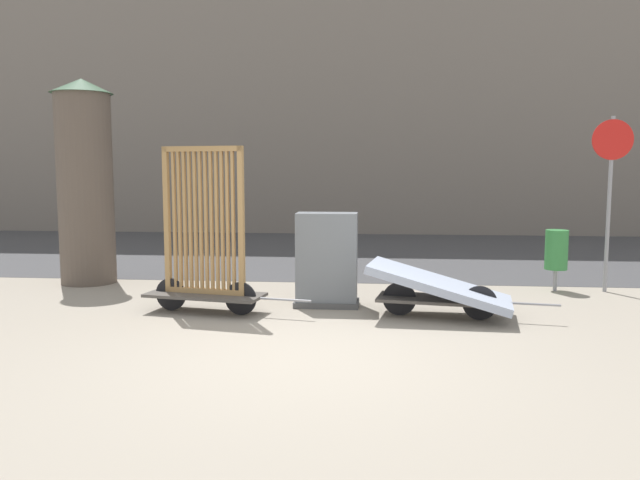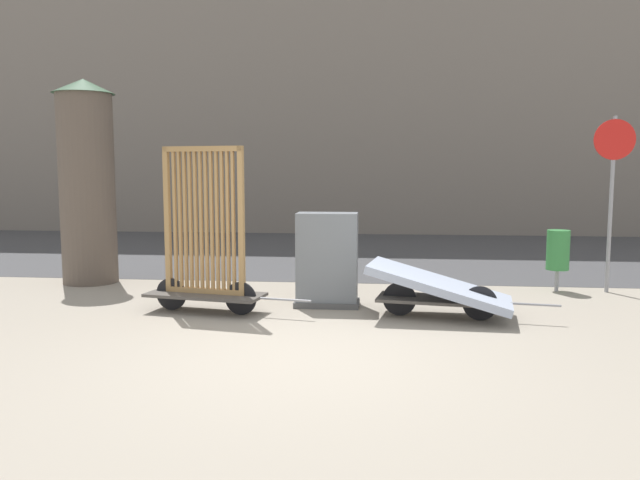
# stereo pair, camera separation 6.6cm
# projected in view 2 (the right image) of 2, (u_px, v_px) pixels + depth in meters

# --- Properties ---
(ground_plane) EXTENTS (60.00, 60.00, 0.00)m
(ground_plane) POSITION_uv_depth(u_px,v_px,m) (302.00, 356.00, 6.43)
(ground_plane) COLOR gray
(road_strip) EXTENTS (56.00, 8.16, 0.01)m
(road_strip) POSITION_uv_depth(u_px,v_px,m) (348.00, 252.00, 14.63)
(road_strip) COLOR #424244
(road_strip) RESTS_ON ground_plane
(building_facade) EXTENTS (48.00, 4.00, 12.11)m
(building_facade) POSITION_uv_depth(u_px,v_px,m) (360.00, 40.00, 19.97)
(building_facade) COLOR slate
(building_facade) RESTS_ON ground_plane
(bike_cart_with_bedframe) EXTENTS (2.30, 0.88, 2.23)m
(bike_cart_with_bedframe) POSITION_uv_depth(u_px,v_px,m) (205.00, 253.00, 8.33)
(bike_cart_with_bedframe) COLOR #4C4742
(bike_cart_with_bedframe) RESTS_ON ground_plane
(bike_cart_with_mattress) EXTENTS (2.45, 1.22, 0.72)m
(bike_cart_with_mattress) POSITION_uv_depth(u_px,v_px,m) (440.00, 288.00, 8.07)
(bike_cart_with_mattress) COLOR #4C4742
(bike_cart_with_mattress) RESTS_ON ground_plane
(utility_cabinet) EXTENTS (0.91, 0.49, 1.32)m
(utility_cabinet) POSITION_uv_depth(u_px,v_px,m) (327.00, 263.00, 8.75)
(utility_cabinet) COLOR #4C4C4C
(utility_cabinet) RESTS_ON ground_plane
(trash_bin) EXTENTS (0.35, 0.35, 0.97)m
(trash_bin) POSITION_uv_depth(u_px,v_px,m) (558.00, 250.00, 9.82)
(trash_bin) COLOR gray
(trash_bin) RESTS_ON ground_plane
(sign_post) EXTENTS (0.62, 0.06, 2.74)m
(sign_post) POSITION_uv_depth(u_px,v_px,m) (613.00, 177.00, 9.60)
(sign_post) COLOR gray
(sign_post) RESTS_ON ground_plane
(advertising_column) EXTENTS (1.01, 1.01, 3.41)m
(advertising_column) POSITION_uv_depth(u_px,v_px,m) (87.00, 181.00, 10.48)
(advertising_column) COLOR brown
(advertising_column) RESTS_ON ground_plane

